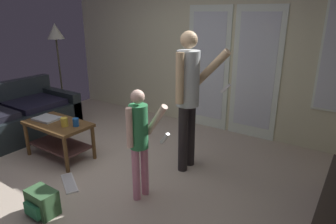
% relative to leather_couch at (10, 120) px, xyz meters
% --- Properties ---
extents(ground_plane, '(5.59, 4.68, 0.02)m').
position_rel_leather_couch_xyz_m(ground_plane, '(2.12, -0.08, -0.29)').
color(ground_plane, '#B7A694').
extents(wall_back_with_doors, '(5.59, 0.09, 2.69)m').
position_rel_leather_couch_xyz_m(wall_back_with_doors, '(2.24, 2.22, 1.02)').
color(wall_back_with_doors, beige).
rests_on(wall_back_with_doors, ground_plane).
extents(leather_couch, '(0.99, 1.96, 0.81)m').
position_rel_leather_couch_xyz_m(leather_couch, '(0.00, 0.00, 0.00)').
color(leather_couch, black).
rests_on(leather_couch, ground_plane).
extents(coffee_table, '(0.91, 0.51, 0.50)m').
position_rel_leather_couch_xyz_m(coffee_table, '(1.21, 0.02, 0.08)').
color(coffee_table, brown).
rests_on(coffee_table, ground_plane).
extents(person_adult, '(0.59, 0.46, 1.69)m').
position_rel_leather_couch_xyz_m(person_adult, '(2.79, 0.74, 0.73)').
color(person_adult, '#292526').
rests_on(person_adult, ground_plane).
extents(person_child, '(0.39, 0.32, 1.19)m').
position_rel_leather_couch_xyz_m(person_child, '(2.71, -0.08, 0.42)').
color(person_child, pink).
rests_on(person_child, ground_plane).
extents(floor_lamp, '(0.31, 0.31, 1.69)m').
position_rel_leather_couch_xyz_m(floor_lamp, '(-0.36, 1.26, 1.16)').
color(floor_lamp, '#2E312E').
rests_on(floor_lamp, ground_plane).
extents(backpack, '(0.30, 0.23, 0.26)m').
position_rel_leather_couch_xyz_m(backpack, '(2.09, -0.85, -0.16)').
color(backpack, '#365E38').
rests_on(backpack, ground_plane).
extents(loose_keyboard, '(0.45, 0.33, 0.02)m').
position_rel_leather_couch_xyz_m(loose_keyboard, '(1.86, -0.36, -0.27)').
color(loose_keyboard, white).
rests_on(loose_keyboard, ground_plane).
extents(laptop_closed, '(0.35, 0.28, 0.03)m').
position_rel_leather_couch_xyz_m(laptop_closed, '(0.99, 0.01, 0.23)').
color(laptop_closed, '#B2BABC').
rests_on(laptop_closed, coffee_table).
extents(cup_near_edge, '(0.09, 0.09, 0.11)m').
position_rel_leather_couch_xyz_m(cup_near_edge, '(1.40, -0.01, 0.27)').
color(cup_near_edge, gold).
rests_on(cup_near_edge, coffee_table).
extents(cup_by_laptop, '(0.08, 0.08, 0.11)m').
position_rel_leather_couch_xyz_m(cup_by_laptop, '(1.52, 0.07, 0.27)').
color(cup_by_laptop, '#1C55A2').
rests_on(cup_by_laptop, coffee_table).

